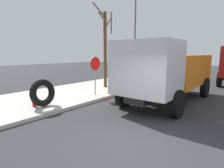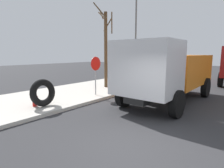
{
  "view_description": "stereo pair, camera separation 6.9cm",
  "coord_description": "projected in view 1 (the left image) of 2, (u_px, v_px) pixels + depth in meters",
  "views": [
    {
      "loc": [
        -4.06,
        -2.41,
        2.47
      ],
      "look_at": [
        2.46,
        2.65,
        1.14
      ],
      "focal_mm": 29.99,
      "sensor_mm": 36.0,
      "label": 1
    },
    {
      "loc": [
        -4.02,
        -2.46,
        2.47
      ],
      "look_at": [
        2.46,
        2.65,
        1.14
      ],
      "focal_mm": 29.99,
      "sensor_mm": 36.0,
      "label": 2
    }
  ],
  "objects": [
    {
      "name": "dump_truck_orange",
      "position": [
        168.0,
        71.0,
        9.49
      ],
      "size": [
        7.03,
        2.87,
        3.0
      ],
      "color": "orange",
      "rests_on": "ground"
    },
    {
      "name": "loose_tire",
      "position": [
        43.0,
        93.0,
        8.24
      ],
      "size": [
        1.23,
        0.43,
        1.24
      ],
      "primitive_type": "torus",
      "rotation": [
        1.48,
        0.0,
        0.02
      ],
      "color": "black",
      "rests_on": "sidewalk_curb"
    },
    {
      "name": "street_light_pole",
      "position": [
        135.0,
        39.0,
        14.1
      ],
      "size": [
        0.12,
        0.12,
        6.88
      ],
      "primitive_type": "cylinder",
      "color": "#595B5E",
      "rests_on": "sidewalk_curb"
    },
    {
      "name": "ground_plane",
      "position": [
        134.0,
        147.0,
        5.02
      ],
      "size": [
        80.0,
        80.0,
        0.0
      ],
      "primitive_type": "plane",
      "color": "#2D2D30"
    },
    {
      "name": "fire_hydrant",
      "position": [
        34.0,
        96.0,
        8.28
      ],
      "size": [
        0.21,
        0.47,
        0.91
      ],
      "color": "red",
      "rests_on": "sidewalk_curb"
    },
    {
      "name": "bare_tree",
      "position": [
        105.0,
        47.0,
        12.82
      ],
      "size": [
        1.24,
        1.22,
        5.67
      ],
      "color": "#4C3823",
      "rests_on": "sidewalk_curb"
    },
    {
      "name": "sidewalk_curb",
      "position": [
        17.0,
        105.0,
        8.94
      ],
      "size": [
        36.0,
        5.0,
        0.15
      ],
      "primitive_type": "cube",
      "color": "#BCB7AD",
      "rests_on": "ground"
    },
    {
      "name": "stop_sign",
      "position": [
        95.0,
        69.0,
        10.47
      ],
      "size": [
        0.76,
        0.08,
        2.16
      ],
      "color": "gray",
      "rests_on": "sidewalk_curb"
    }
  ]
}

